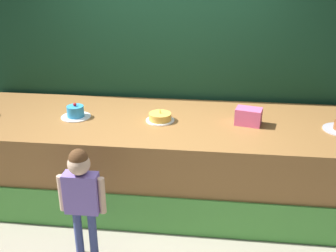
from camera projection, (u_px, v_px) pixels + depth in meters
ground_plane at (152, 232)px, 3.76m from camera, size 12.00×12.00×0.00m
stage_platform at (161, 159)px, 4.18m from camera, size 4.07×1.32×0.87m
curtain_backdrop at (169, 39)px, 4.43m from camera, size 4.65×0.08×3.08m
child_figure at (81, 190)px, 3.21m from camera, size 0.39×0.18×1.02m
pink_box at (249, 116)px, 3.88m from camera, size 0.28×0.22×0.16m
cake_left at (76, 112)px, 4.05m from camera, size 0.30×0.30×0.16m
cake_center at (160, 117)px, 3.97m from camera, size 0.28×0.28×0.14m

